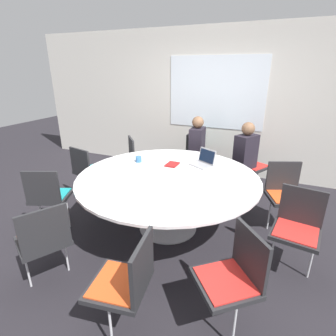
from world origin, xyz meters
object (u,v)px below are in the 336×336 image
(person_0, at_px, (246,154))
(chair_5, at_px, (44,237))
(chair_7, at_px, (234,273))
(chair_8, at_px, (298,224))
(spiral_notebook, at_px, (172,164))
(laptop, at_px, (204,161))
(chair_0, at_px, (250,161))
(chair_9, at_px, (285,191))
(person_1, at_px, (198,145))
(chair_3, at_px, (88,168))
(chair_6, at_px, (127,279))
(coffee_cup, at_px, (139,159))
(chair_2, at_px, (139,157))
(chair_4, at_px, (48,194))
(chair_1, at_px, (196,151))

(person_0, bearing_deg, chair_5, 0.64)
(chair_7, xyz_separation_m, chair_8, (0.47, 0.93, 0.00))
(chair_5, height_order, person_0, person_0)
(spiral_notebook, bearing_deg, laptop, 23.91)
(chair_0, bearing_deg, chair_9, 58.18)
(chair_9, relative_size, person_1, 0.71)
(chair_3, xyz_separation_m, chair_6, (1.76, -1.72, 0.00))
(chair_7, relative_size, person_1, 0.71)
(chair_3, relative_size, person_1, 0.71)
(chair_6, distance_m, coffee_cup, 1.98)
(chair_2, bearing_deg, chair_3, -69.11)
(chair_4, bearing_deg, chair_6, -49.30)
(person_1, bearing_deg, chair_1, -160.92)
(chair_1, xyz_separation_m, chair_7, (1.20, -2.87, 0.00))
(chair_7, height_order, person_0, person_0)
(chair_5, xyz_separation_m, person_0, (1.43, 2.68, 0.19))
(chair_2, distance_m, person_0, 1.81)
(chair_2, bearing_deg, chair_5, -32.47)
(chair_8, xyz_separation_m, person_1, (-1.57, 1.71, 0.19))
(coffee_cup, bearing_deg, chair_4, -129.39)
(chair_3, xyz_separation_m, chair_9, (2.82, 0.35, 0.00))
(chair_1, distance_m, chair_3, 1.98)
(chair_7, relative_size, chair_8, 1.00)
(chair_6, xyz_separation_m, person_0, (0.46, 2.81, 0.19))
(person_0, bearing_deg, chair_8, 54.25)
(person_1, bearing_deg, chair_9, 53.28)
(chair_6, bearing_deg, chair_7, -71.73)
(person_0, distance_m, coffee_cup, 1.70)
(chair_9, height_order, person_1, person_1)
(chair_7, height_order, chair_8, same)
(person_1, xyz_separation_m, coffee_cup, (-0.49, -1.25, 0.07))
(laptop, bearing_deg, chair_7, -37.56)
(chair_6, distance_m, laptop, 2.02)
(chair_5, bearing_deg, chair_6, -68.24)
(chair_9, bearing_deg, spiral_notebook, -12.06)
(chair_9, xyz_separation_m, person_0, (-0.60, 0.73, 0.19))
(chair_2, xyz_separation_m, coffee_cup, (0.44, -0.79, 0.26))
(chair_3, distance_m, chair_9, 2.84)
(chair_6, bearing_deg, chair_8, -51.30)
(chair_2, xyz_separation_m, chair_6, (1.32, -2.54, 0.00))
(chair_0, relative_size, chair_1, 1.00)
(chair_3, bearing_deg, person_0, 38.79)
(chair_3, relative_size, laptop, 2.38)
(chair_0, xyz_separation_m, spiral_notebook, (-0.90, -1.23, 0.23))
(chair_5, bearing_deg, chair_7, -52.57)
(person_0, distance_m, spiral_notebook, 1.30)
(chair_8, height_order, spiral_notebook, chair_8)
(chair_0, xyz_separation_m, chair_9, (0.56, -0.98, 0.00))
(chair_3, height_order, spiral_notebook, chair_3)
(chair_6, distance_m, chair_7, 0.80)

